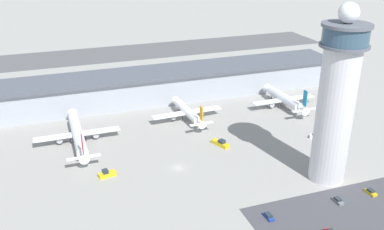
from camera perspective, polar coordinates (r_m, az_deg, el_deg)
ground_plane at (r=157.89m, az=-1.93°, el=-7.05°), size 1000.00×1000.00×0.00m
terminal_building at (r=216.56m, az=-7.62°, el=3.62°), size 219.65×25.00×15.24m
runway_strip at (r=310.83m, az=-11.46°, el=7.91°), size 329.48×44.00×0.01m
control_tower at (r=146.67m, az=18.70°, el=1.90°), size 15.42×15.42×60.56m
parking_lot_surface at (r=139.75m, az=22.25°, el=-13.48°), size 64.00×40.00×0.01m
airplane_gate_bravo at (r=180.05m, az=-15.01°, el=-2.43°), size 34.66×45.76×13.33m
airplane_gate_charlie at (r=194.62m, az=-0.57°, el=0.41°), size 33.39×32.45×12.25m
airplane_gate_delta at (r=214.13m, az=12.23°, el=2.10°), size 33.56×34.95×14.16m
service_truck_catering at (r=186.09m, az=16.30°, el=-2.78°), size 5.97×5.55×2.69m
service_truck_fuel at (r=155.17m, az=-11.29°, el=-7.71°), size 6.46×3.67×2.77m
service_truck_baggage at (r=173.41m, az=3.83°, el=-3.80°), size 5.35×8.54×2.73m
car_black_suv at (r=154.90m, az=22.73°, el=-9.46°), size 1.98×4.27×1.53m
car_yellow_taxi at (r=134.56m, az=10.16°, el=-13.16°), size 2.00×4.40×1.37m
car_blue_compact at (r=146.80m, az=18.87°, el=-10.75°), size 1.85×4.23×1.50m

